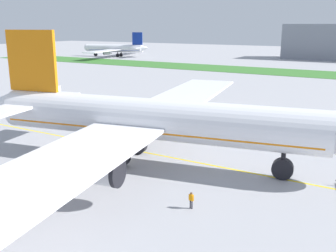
% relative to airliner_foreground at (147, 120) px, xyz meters
% --- Properties ---
extents(ground_plane, '(600.00, 600.00, 0.00)m').
position_rel_airliner_foreground_xyz_m(ground_plane, '(-4.08, -0.45, -5.73)').
color(ground_plane, '#9E9EA3').
rests_on(ground_plane, ground).
extents(apron_taxi_line, '(280.00, 0.36, 0.01)m').
position_rel_airliner_foreground_xyz_m(apron_taxi_line, '(-4.08, 3.16, -5.72)').
color(apron_taxi_line, yellow).
rests_on(apron_taxi_line, ground).
extents(grass_median_strip, '(320.00, 24.00, 0.10)m').
position_rel_airliner_foreground_xyz_m(grass_median_strip, '(-4.08, 111.24, -5.68)').
color(grass_median_strip, '#38722D').
rests_on(grass_median_strip, ground).
extents(airliner_foreground, '(51.42, 82.46, 16.87)m').
position_rel_airliner_foreground_xyz_m(airliner_foreground, '(0.00, 0.00, 0.00)').
color(airliner_foreground, white).
rests_on(airliner_foreground, ground).
extents(ground_crew_wingwalker_port, '(0.60, 0.32, 1.72)m').
position_rel_airliner_foreground_xyz_m(ground_crew_wingwalker_port, '(11.11, -9.09, -4.68)').
color(ground_crew_wingwalker_port, black).
rests_on(ground_crew_wingwalker_port, ground).
extents(service_truck_baggage_loader, '(5.61, 4.30, 2.48)m').
position_rel_airliner_foreground_xyz_m(service_truck_baggage_loader, '(-50.14, 29.87, -4.33)').
color(service_truck_baggage_loader, white).
rests_on(service_truck_baggage_loader, ground).
extents(parked_airliner_far_left, '(40.12, 64.02, 13.60)m').
position_rel_airliner_foreground_xyz_m(parked_airliner_far_left, '(-113.47, 138.58, -1.12)').
color(parked_airliner_far_left, white).
rests_on(parked_airliner_far_left, ground).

